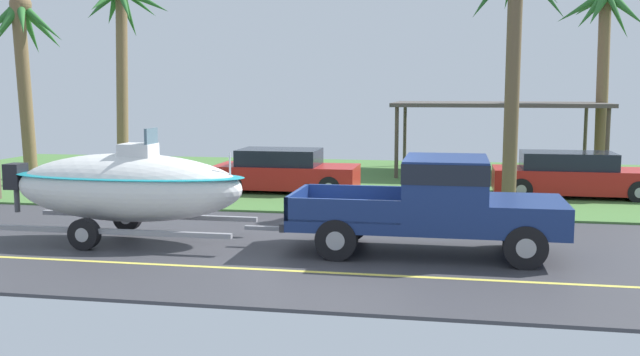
{
  "coord_description": "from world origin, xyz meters",
  "views": [
    {
      "loc": [
        2.26,
        -14.04,
        3.25
      ],
      "look_at": [
        -0.68,
        1.55,
        1.27
      ],
      "focal_mm": 40.26,
      "sensor_mm": 36.0,
      "label": 1
    }
  ],
  "objects": [
    {
      "name": "palm_tree_mid",
      "position": [
        -9.84,
        10.8,
        5.47
      ],
      "size": [
        3.43,
        3.23,
        7.25
      ],
      "color": "brown",
      "rests_on": "ground"
    },
    {
      "name": "boat_on_trailer",
      "position": [
        -4.59,
        0.08,
        1.17
      ],
      "size": [
        6.31,
        2.19,
        2.43
      ],
      "color": "gray",
      "rests_on": "ground"
    },
    {
      "name": "parked_sedan_far",
      "position": [
        -2.94,
        7.63,
        0.67
      ],
      "size": [
        4.42,
        1.9,
        1.38
      ],
      "color": "#B21E19",
      "rests_on": "ground"
    },
    {
      "name": "palm_tree_far_left",
      "position": [
        7.53,
        14.0,
        5.29
      ],
      "size": [
        3.21,
        2.48,
        7.06
      ],
      "color": "brown",
      "rests_on": "ground"
    },
    {
      "name": "ground",
      "position": [
        0.0,
        8.38,
        -0.01
      ],
      "size": [
        36.0,
        22.0,
        0.11
      ],
      "color": "#38383D"
    },
    {
      "name": "parked_sedan_near",
      "position": [
        5.75,
        8.18,
        0.67
      ],
      "size": [
        4.77,
        1.83,
        1.38
      ],
      "color": "#B21E19",
      "rests_on": "ground"
    },
    {
      "name": "pickup_truck_towing",
      "position": [
        2.07,
        0.08,
        1.06
      ],
      "size": [
        5.52,
        2.13,
        1.92
      ],
      "color": "navy",
      "rests_on": "ground"
    },
    {
      "name": "palm_tree_near_right",
      "position": [
        3.78,
        6.31,
        5.15
      ],
      "size": [
        2.76,
        3.15,
        7.07
      ],
      "color": "brown",
      "rests_on": "ground"
    },
    {
      "name": "carport_awning",
      "position": [
        3.79,
        13.75,
        2.62
      ],
      "size": [
        7.65,
        4.76,
        2.74
      ],
      "color": "#4C4238",
      "rests_on": "ground"
    },
    {
      "name": "palm_tree_far_right",
      "position": [
        -11.7,
        7.53,
        4.56
      ],
      "size": [
        2.79,
        2.86,
        6.32
      ],
      "color": "brown",
      "rests_on": "ground"
    }
  ]
}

